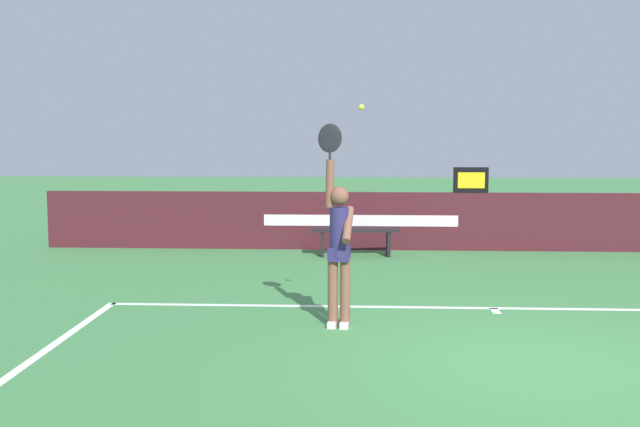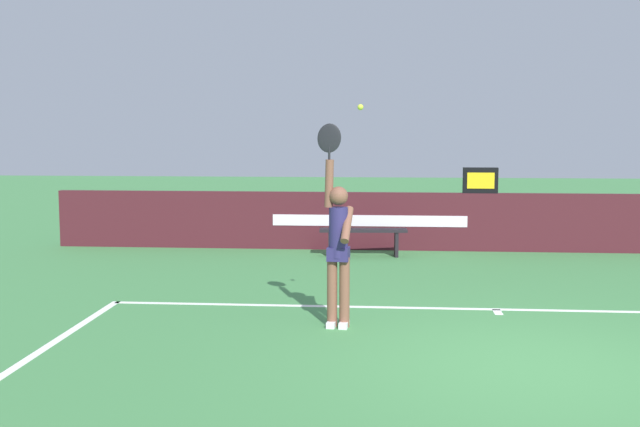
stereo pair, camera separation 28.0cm
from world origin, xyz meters
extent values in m
plane|color=#428447|center=(0.00, 0.00, 0.00)|extent=(60.00, 60.00, 0.00)
cube|color=white|center=(0.00, 2.42, 0.00)|extent=(10.19, 0.11, 0.00)
cube|color=white|center=(-5.10, -0.33, 0.00)|extent=(0.11, 5.60, 0.00)
cube|color=white|center=(0.00, 2.27, 0.00)|extent=(0.11, 0.30, 0.00)
cube|color=#471821|center=(0.00, 7.34, 0.56)|extent=(15.86, 0.17, 1.12)
cube|color=silver|center=(-1.74, 7.25, 0.58)|extent=(3.76, 0.01, 0.22)
cube|color=black|center=(0.37, 7.34, 1.36)|extent=(0.66, 0.13, 0.49)
cube|color=yellow|center=(0.37, 7.27, 1.36)|extent=(0.51, 0.01, 0.30)
cylinder|color=brown|center=(-1.93, 1.37, 0.42)|extent=(0.12, 0.12, 0.84)
cylinder|color=brown|center=(-2.08, 1.39, 0.42)|extent=(0.12, 0.12, 0.84)
cube|color=white|center=(-1.93, 1.35, 0.04)|extent=(0.12, 0.25, 0.07)
cube|color=white|center=(-2.08, 1.37, 0.04)|extent=(0.12, 0.25, 0.07)
cylinder|color=navy|center=(-2.00, 1.38, 1.13)|extent=(0.22, 0.22, 0.59)
cube|color=navy|center=(-2.00, 1.38, 0.88)|extent=(0.27, 0.23, 0.16)
sphere|color=brown|center=(-2.00, 1.38, 1.56)|extent=(0.22, 0.22, 0.22)
cylinder|color=brown|center=(-2.11, 1.39, 1.71)|extent=(0.12, 0.11, 0.56)
cylinder|color=brown|center=(-1.90, 1.31, 1.23)|extent=(0.14, 0.45, 0.41)
ellipsoid|color=black|center=(-2.11, 1.39, 2.24)|extent=(0.32, 0.06, 0.37)
cylinder|color=black|center=(-2.11, 1.39, 2.05)|extent=(0.03, 0.03, 0.18)
sphere|color=#CADE39|center=(-1.75, 1.32, 2.59)|extent=(0.07, 0.07, 0.07)
cube|color=black|center=(-1.84, 6.54, 0.49)|extent=(1.63, 0.45, 0.05)
cube|color=black|center=(-2.45, 6.50, 0.24)|extent=(0.08, 0.32, 0.49)
cube|color=black|center=(-1.23, 6.57, 0.24)|extent=(0.08, 0.32, 0.49)
camera|label=1|loc=(-1.77, -7.64, 2.35)|focal=43.42mm
camera|label=2|loc=(-1.49, -7.62, 2.35)|focal=43.42mm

